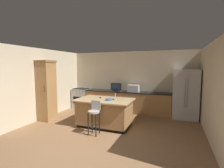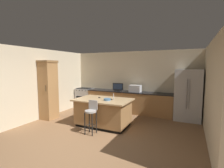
{
  "view_description": "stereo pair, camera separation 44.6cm",
  "coord_description": "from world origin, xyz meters",
  "px_view_note": "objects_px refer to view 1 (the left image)",
  "views": [
    {
      "loc": [
        1.93,
        -3.33,
        1.99
      ],
      "look_at": [
        -0.29,
        2.42,
        1.35
      ],
      "focal_mm": 26.85,
      "sensor_mm": 36.0,
      "label": 1
    },
    {
      "loc": [
        2.34,
        -3.15,
        1.99
      ],
      "look_at": [
        -0.29,
        2.42,
        1.35
      ],
      "focal_mm": 26.85,
      "sensor_mm": 36.0,
      "label": 2
    }
  ],
  "objects_px": {
    "refrigerator": "(185,94)",
    "bar_stool_center": "(94,114)",
    "tv_monitor": "(116,87)",
    "tv_remote": "(113,99)",
    "fruit_bowl": "(109,99)",
    "cabinet_tower": "(46,89)",
    "microwave": "(133,88)",
    "cell_phone": "(100,98)",
    "kitchen_island": "(105,112)",
    "range_oven": "(81,98)"
  },
  "relations": [
    {
      "from": "refrigerator",
      "to": "cabinet_tower",
      "type": "bearing_deg",
      "value": -156.66
    },
    {
      "from": "tv_remote",
      "to": "tv_monitor",
      "type": "bearing_deg",
      "value": 63.61
    },
    {
      "from": "refrigerator",
      "to": "bar_stool_center",
      "type": "xyz_separation_m",
      "value": [
        -2.56,
        -2.62,
        -0.36
      ]
    },
    {
      "from": "refrigerator",
      "to": "cell_phone",
      "type": "distance_m",
      "value": 3.27
    },
    {
      "from": "tv_monitor",
      "to": "bar_stool_center",
      "type": "distance_m",
      "value": 2.7
    },
    {
      "from": "cell_phone",
      "to": "tv_remote",
      "type": "height_order",
      "value": "tv_remote"
    },
    {
      "from": "refrigerator",
      "to": "range_oven",
      "type": "bearing_deg",
      "value": 179.05
    },
    {
      "from": "microwave",
      "to": "cabinet_tower",
      "type": "bearing_deg",
      "value": -141.98
    },
    {
      "from": "range_oven",
      "to": "tv_remote",
      "type": "relative_size",
      "value": 5.53
    },
    {
      "from": "refrigerator",
      "to": "cell_phone",
      "type": "relative_size",
      "value": 12.66
    },
    {
      "from": "microwave",
      "to": "fruit_bowl",
      "type": "xyz_separation_m",
      "value": [
        -0.29,
        -2.08,
        -0.12
      ]
    },
    {
      "from": "fruit_bowl",
      "to": "cabinet_tower",
      "type": "bearing_deg",
      "value": -178.4
    },
    {
      "from": "kitchen_island",
      "to": "microwave",
      "type": "height_order",
      "value": "microwave"
    },
    {
      "from": "refrigerator",
      "to": "bar_stool_center",
      "type": "height_order",
      "value": "refrigerator"
    },
    {
      "from": "cabinet_tower",
      "to": "tv_monitor",
      "type": "relative_size",
      "value": 4.57
    },
    {
      "from": "cell_phone",
      "to": "tv_remote",
      "type": "relative_size",
      "value": 0.88
    },
    {
      "from": "kitchen_island",
      "to": "bar_stool_center",
      "type": "xyz_separation_m",
      "value": [
        -0.0,
        -0.75,
        0.13
      ]
    },
    {
      "from": "bar_stool_center",
      "to": "tv_monitor",
      "type": "bearing_deg",
      "value": 94.97
    },
    {
      "from": "microwave",
      "to": "tv_remote",
      "type": "height_order",
      "value": "microwave"
    },
    {
      "from": "kitchen_island",
      "to": "microwave",
      "type": "xyz_separation_m",
      "value": [
        0.5,
        1.95,
        0.6
      ]
    },
    {
      "from": "bar_stool_center",
      "to": "fruit_bowl",
      "type": "distance_m",
      "value": 0.74
    },
    {
      "from": "range_oven",
      "to": "fruit_bowl",
      "type": "bearing_deg",
      "value": -42.1
    },
    {
      "from": "kitchen_island",
      "to": "cabinet_tower",
      "type": "relative_size",
      "value": 0.83
    },
    {
      "from": "tv_monitor",
      "to": "tv_remote",
      "type": "bearing_deg",
      "value": -73.54
    },
    {
      "from": "bar_stool_center",
      "to": "microwave",
      "type": "bearing_deg",
      "value": 78.45
    },
    {
      "from": "tv_monitor",
      "to": "tv_remote",
      "type": "height_order",
      "value": "tv_monitor"
    },
    {
      "from": "kitchen_island",
      "to": "cell_phone",
      "type": "distance_m",
      "value": 0.53
    },
    {
      "from": "refrigerator",
      "to": "fruit_bowl",
      "type": "distance_m",
      "value": 3.08
    },
    {
      "from": "cell_phone",
      "to": "tv_remote",
      "type": "bearing_deg",
      "value": -39.7
    },
    {
      "from": "range_oven",
      "to": "tv_monitor",
      "type": "height_order",
      "value": "tv_monitor"
    },
    {
      "from": "kitchen_island",
      "to": "refrigerator",
      "type": "distance_m",
      "value": 3.2
    },
    {
      "from": "kitchen_island",
      "to": "tv_monitor",
      "type": "relative_size",
      "value": 3.8
    },
    {
      "from": "refrigerator",
      "to": "fruit_bowl",
      "type": "bearing_deg",
      "value": -139.42
    },
    {
      "from": "fruit_bowl",
      "to": "tv_remote",
      "type": "distance_m",
      "value": 0.19
    },
    {
      "from": "cabinet_tower",
      "to": "tv_monitor",
      "type": "xyz_separation_m",
      "value": [
        1.97,
        2.1,
        -0.08
      ]
    },
    {
      "from": "range_oven",
      "to": "cell_phone",
      "type": "height_order",
      "value": "range_oven"
    },
    {
      "from": "microwave",
      "to": "bar_stool_center",
      "type": "distance_m",
      "value": 2.79
    },
    {
      "from": "microwave",
      "to": "tv_remote",
      "type": "relative_size",
      "value": 2.82
    },
    {
      "from": "range_oven",
      "to": "bar_stool_center",
      "type": "xyz_separation_m",
      "value": [
        2.08,
        -2.7,
        0.13
      ]
    },
    {
      "from": "tv_monitor",
      "to": "fruit_bowl",
      "type": "distance_m",
      "value": 2.09
    },
    {
      "from": "tv_monitor",
      "to": "cell_phone",
      "type": "height_order",
      "value": "tv_monitor"
    },
    {
      "from": "tv_monitor",
      "to": "bar_stool_center",
      "type": "relative_size",
      "value": 0.49
    },
    {
      "from": "kitchen_island",
      "to": "refrigerator",
      "type": "height_order",
      "value": "refrigerator"
    },
    {
      "from": "microwave",
      "to": "bar_stool_center",
      "type": "xyz_separation_m",
      "value": [
        -0.51,
        -2.7,
        -0.47
      ]
    },
    {
      "from": "cabinet_tower",
      "to": "kitchen_island",
      "type": "bearing_deg",
      "value": 5.18
    },
    {
      "from": "kitchen_island",
      "to": "fruit_bowl",
      "type": "distance_m",
      "value": 0.54
    },
    {
      "from": "tv_monitor",
      "to": "fruit_bowl",
      "type": "xyz_separation_m",
      "value": [
        0.49,
        -2.03,
        -0.14
      ]
    },
    {
      "from": "range_oven",
      "to": "cell_phone",
      "type": "bearing_deg",
      "value": -43.96
    },
    {
      "from": "refrigerator",
      "to": "cell_phone",
      "type": "xyz_separation_m",
      "value": [
        -2.79,
        -1.7,
        -0.04
      ]
    },
    {
      "from": "fruit_bowl",
      "to": "cell_phone",
      "type": "bearing_deg",
      "value": 146.72
    }
  ]
}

